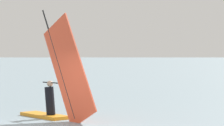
{
  "coord_description": "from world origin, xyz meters",
  "views": [
    {
      "loc": [
        8.1,
        -12.92,
        2.21
      ],
      "look_at": [
        -0.01,
        6.13,
        1.94
      ],
      "focal_mm": 80.14,
      "sensor_mm": 36.0,
      "label": 1
    }
  ],
  "objects": [
    {
      "name": "windsurfer",
      "position": [
        -0.55,
        2.44,
        1.0
      ],
      "size": [
        3.87,
        2.15,
        4.13
      ],
      "rotation": [
        0.0,
        0.0,
        2.69
      ],
      "color": "orange",
      "rests_on": "ground_plane"
    }
  ]
}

